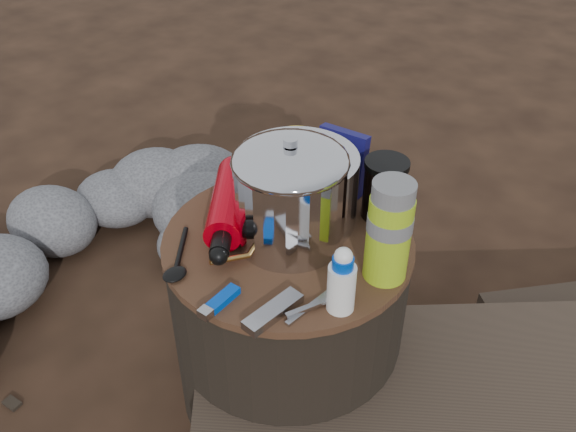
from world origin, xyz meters
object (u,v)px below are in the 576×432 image
Objects in this scene: travel_mug at (384,189)px; stump at (288,320)px; thermos at (389,232)px; fuel_bottle at (229,203)px; camping_pot at (290,194)px.

stump is at bearing -119.69° from travel_mug.
thermos reaches higher than travel_mug.
travel_mug is (-0.09, 0.15, -0.03)m from thermos.
fuel_bottle is 1.52× the size of thermos.
stump is 0.31m from camping_pot.
camping_pot is at bearing 68.24° from stump.
fuel_bottle reaches higher than stump.
camping_pot is at bearing -173.49° from thermos.
stump is 0.28m from fuel_bottle.
camping_pot reaches higher than thermos.
fuel_bottle is 0.30m from travel_mug.
fuel_bottle is at bearing -140.39° from travel_mug.
fuel_bottle is (-0.13, -0.02, 0.25)m from stump.
thermos is 0.18m from travel_mug.
thermos is at bearing -57.36° from travel_mug.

